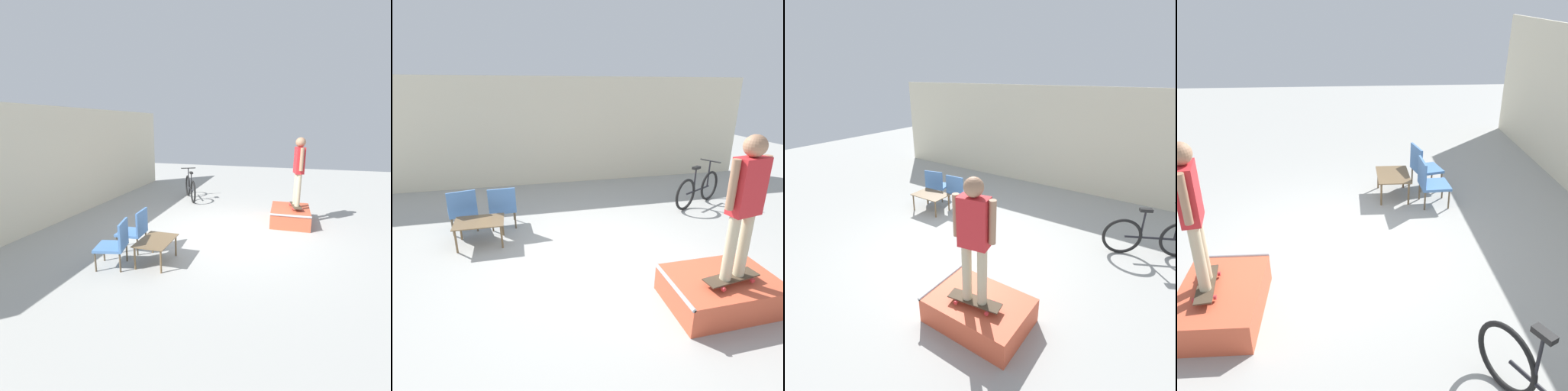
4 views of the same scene
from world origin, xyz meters
TOP-DOWN VIEW (x-y plane):
  - ground_plane at (0.00, 0.00)m, footprint 24.00×24.00m
  - house_wall_back at (0.00, 4.53)m, footprint 12.00×0.06m
  - skate_ramp_box at (1.40, -1.40)m, footprint 1.41×0.97m
  - skateboard_on_ramp at (1.42, -1.53)m, footprint 0.77×0.33m
  - person_skater at (1.42, -1.53)m, footprint 0.56×0.27m
  - coffee_table at (-1.80, 1.03)m, footprint 0.86×0.60m
  - patio_chair_left at (-2.16, 1.66)m, footprint 0.63×0.63m
  - patio_chair_right at (-1.41, 1.66)m, footprint 0.55×0.55m
  - bicycle at (3.14, 1.91)m, footprint 1.63×0.88m

SIDE VIEW (x-z plane):
  - ground_plane at x=0.00m, z-range 0.00..0.00m
  - skate_ramp_box at x=1.40m, z-range -0.01..0.40m
  - bicycle at x=3.14m, z-range -0.13..0.92m
  - coffee_table at x=-1.80m, z-range 0.17..0.62m
  - patio_chair_left at x=-2.16m, z-range 0.03..0.91m
  - patio_chair_right at x=-1.41m, z-range 0.03..0.91m
  - skateboard_on_ramp at x=1.42m, z-range 0.44..0.51m
  - house_wall_back at x=0.00m, z-range 0.00..3.00m
  - person_skater at x=1.42m, z-range 0.64..2.39m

